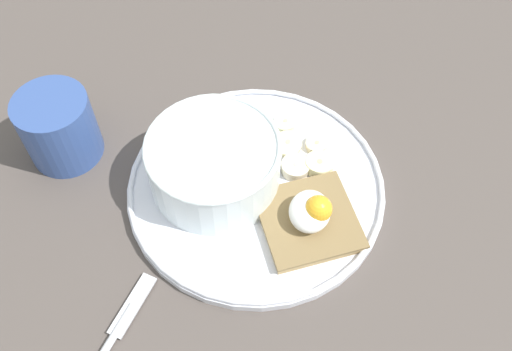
# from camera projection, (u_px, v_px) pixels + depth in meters

# --- Properties ---
(ground_plane) EXTENTS (1.20, 1.20, 0.02)m
(ground_plane) POSITION_uv_depth(u_px,v_px,m) (256.00, 195.00, 0.66)
(ground_plane) COLOR #4F4641
(ground_plane) RESTS_ON ground
(plate) EXTENTS (0.29, 0.29, 0.02)m
(plate) POSITION_uv_depth(u_px,v_px,m) (256.00, 186.00, 0.65)
(plate) COLOR white
(plate) RESTS_ON ground_plane
(oatmeal_bowl) EXTENTS (0.15, 0.15, 0.07)m
(oatmeal_bowl) POSITION_uv_depth(u_px,v_px,m) (215.00, 161.00, 0.63)
(oatmeal_bowl) COLOR white
(oatmeal_bowl) RESTS_ON plate
(toast_slice) EXTENTS (0.13, 0.13, 0.01)m
(toast_slice) POSITION_uv_depth(u_px,v_px,m) (308.00, 220.00, 0.61)
(toast_slice) COLOR olive
(toast_slice) RESTS_ON plate
(poached_egg) EXTENTS (0.05, 0.05, 0.04)m
(poached_egg) POSITION_uv_depth(u_px,v_px,m) (312.00, 211.00, 0.60)
(poached_egg) COLOR white
(poached_egg) RESTS_ON toast_slice
(banana_slice_front) EXTENTS (0.05, 0.04, 0.02)m
(banana_slice_front) POSITION_uv_depth(u_px,v_px,m) (288.00, 144.00, 0.67)
(banana_slice_front) COLOR beige
(banana_slice_front) RESTS_ON plate
(banana_slice_left) EXTENTS (0.05, 0.04, 0.02)m
(banana_slice_left) POSITION_uv_depth(u_px,v_px,m) (319.00, 165.00, 0.66)
(banana_slice_left) COLOR beige
(banana_slice_left) RESTS_ON plate
(banana_slice_back) EXTENTS (0.03, 0.03, 0.01)m
(banana_slice_back) POSITION_uv_depth(u_px,v_px,m) (317.00, 145.00, 0.68)
(banana_slice_back) COLOR beige
(banana_slice_back) RESTS_ON plate
(banana_slice_right) EXTENTS (0.04, 0.04, 0.01)m
(banana_slice_right) POSITION_uv_depth(u_px,v_px,m) (285.00, 124.00, 0.69)
(banana_slice_right) COLOR #E9EBB5
(banana_slice_right) RESTS_ON plate
(banana_slice_inner) EXTENTS (0.04, 0.04, 0.01)m
(banana_slice_inner) POSITION_uv_depth(u_px,v_px,m) (295.00, 167.00, 0.65)
(banana_slice_inner) COLOR #F9E8C6
(banana_slice_inner) RESTS_ON plate
(coffee_mug) EXTENTS (0.09, 0.09, 0.09)m
(coffee_mug) POSITION_uv_depth(u_px,v_px,m) (59.00, 127.00, 0.65)
(coffee_mug) COLOR #355093
(coffee_mug) RESTS_ON ground_plane
(knife) EXTENTS (0.13, 0.05, 0.01)m
(knife) POSITION_uv_depth(u_px,v_px,m) (116.00, 332.00, 0.56)
(knife) COLOR silver
(knife) RESTS_ON ground_plane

